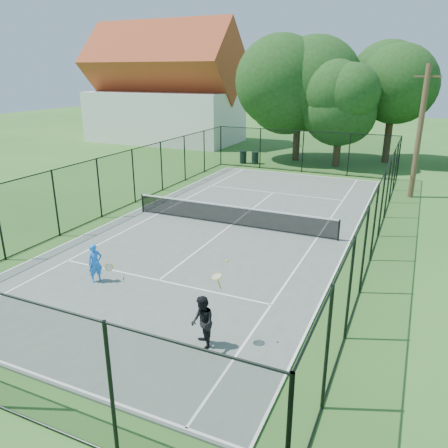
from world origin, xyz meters
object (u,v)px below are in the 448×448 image
at_px(trash_bin_left, 243,157).
at_px(utility_pole, 419,132).
at_px(trash_bin_right, 255,158).
at_px(player_blue, 95,263).
at_px(player_black, 202,322).
at_px(tennis_net, 231,215).

xyz_separation_m(trash_bin_left, utility_pole, (12.65, -5.24, 3.25)).
distance_m(trash_bin_left, utility_pole, 14.08).
height_order(trash_bin_left, trash_bin_right, trash_bin_left).
bearing_deg(trash_bin_left, player_blue, -81.63).
bearing_deg(trash_bin_left, player_black, -70.61).
bearing_deg(player_blue, trash_bin_right, 95.83).
xyz_separation_m(tennis_net, trash_bin_left, (-5.11, 14.24, -0.08)).
bearing_deg(tennis_net, trash_bin_right, 106.08).
bearing_deg(trash_bin_left, trash_bin_right, 10.41).
distance_m(trash_bin_right, utility_pole, 13.30).
height_order(utility_pole, player_black, utility_pole).
distance_m(utility_pole, player_blue, 19.11).
height_order(tennis_net, utility_pole, utility_pole).
bearing_deg(utility_pole, player_blue, -120.16).
relative_size(tennis_net, trash_bin_left, 10.17).
distance_m(utility_pole, player_black, 18.99).
height_order(trash_bin_right, utility_pole, utility_pole).
height_order(tennis_net, player_blue, player_blue).
xyz_separation_m(trash_bin_left, trash_bin_right, (0.95, 0.18, -0.02)).
relative_size(trash_bin_left, trash_bin_right, 1.03).
bearing_deg(utility_pole, trash_bin_right, 155.16).
distance_m(tennis_net, utility_pole, 12.16).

